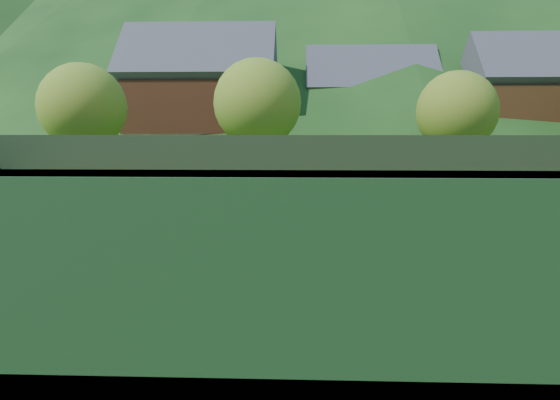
{
  "coord_description": "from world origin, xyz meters",
  "views": [
    {
      "loc": [
        -0.98,
        -16.64,
        3.49
      ],
      "look_at": [
        -1.6,
        0.0,
        1.04
      ],
      "focal_mm": 32.0,
      "sensor_mm": 36.0,
      "label": 1
    }
  ],
  "objects_px": {
    "chalet_left": "(201,103)",
    "chalet_right": "(531,107)",
    "student_c": "(477,197)",
    "chalet_mid": "(369,111)",
    "student_a": "(343,197)",
    "student_d": "(512,200)",
    "coach": "(280,219)",
    "ball_hopper": "(12,238)",
    "tennis_net": "(327,215)",
    "student_b": "(442,206)"
  },
  "relations": [
    {
      "from": "chalet_left",
      "to": "tennis_net",
      "type": "bearing_deg",
      "value": -71.57
    },
    {
      "from": "chalet_mid",
      "to": "coach",
      "type": "bearing_deg",
      "value": -101.32
    },
    {
      "from": "student_d",
      "to": "chalet_left",
      "type": "relative_size",
      "value": 0.1
    },
    {
      "from": "chalet_mid",
      "to": "tennis_net",
      "type": "bearing_deg",
      "value": -100.01
    },
    {
      "from": "student_d",
      "to": "tennis_net",
      "type": "bearing_deg",
      "value": 21.51
    },
    {
      "from": "tennis_net",
      "to": "chalet_right",
      "type": "xyz_separation_m",
      "value": [
        20.0,
        30.0,
        4.74
      ]
    },
    {
      "from": "coach",
      "to": "chalet_left",
      "type": "height_order",
      "value": "chalet_left"
    },
    {
      "from": "student_b",
      "to": "student_c",
      "type": "distance_m",
      "value": 2.78
    },
    {
      "from": "student_d",
      "to": "chalet_right",
      "type": "distance_m",
      "value": 30.47
    },
    {
      "from": "student_d",
      "to": "tennis_net",
      "type": "relative_size",
      "value": 0.11
    },
    {
      "from": "student_a",
      "to": "chalet_right",
      "type": "bearing_deg",
      "value": -132.61
    },
    {
      "from": "student_b",
      "to": "chalet_left",
      "type": "bearing_deg",
      "value": -43.62
    },
    {
      "from": "student_c",
      "to": "chalet_right",
      "type": "distance_m",
      "value": 30.66
    },
    {
      "from": "student_c",
      "to": "tennis_net",
      "type": "relative_size",
      "value": 0.12
    },
    {
      "from": "student_c",
      "to": "chalet_mid",
      "type": "height_order",
      "value": "chalet_mid"
    },
    {
      "from": "chalet_right",
      "to": "student_a",
      "type": "bearing_deg",
      "value": -125.48
    },
    {
      "from": "student_d",
      "to": "chalet_mid",
      "type": "bearing_deg",
      "value": -86.55
    },
    {
      "from": "student_c",
      "to": "ball_hopper",
      "type": "relative_size",
      "value": 1.46
    },
    {
      "from": "chalet_right",
      "to": "student_c",
      "type": "bearing_deg",
      "value": -117.38
    },
    {
      "from": "coach",
      "to": "student_d",
      "type": "distance_m",
      "value": 10.65
    },
    {
      "from": "student_b",
      "to": "tennis_net",
      "type": "relative_size",
      "value": 0.11
    },
    {
      "from": "chalet_left",
      "to": "coach",
      "type": "bearing_deg",
      "value": -75.68
    },
    {
      "from": "coach",
      "to": "student_a",
      "type": "xyz_separation_m",
      "value": [
        2.28,
        6.44,
        -0.32
      ]
    },
    {
      "from": "student_c",
      "to": "chalet_mid",
      "type": "distance_m",
      "value": 31.22
    },
    {
      "from": "ball_hopper",
      "to": "chalet_left",
      "type": "bearing_deg",
      "value": 93.23
    },
    {
      "from": "student_d",
      "to": "chalet_right",
      "type": "bearing_deg",
      "value": -113.87
    },
    {
      "from": "coach",
      "to": "chalet_left",
      "type": "relative_size",
      "value": 0.14
    },
    {
      "from": "coach",
      "to": "ball_hopper",
      "type": "distance_m",
      "value": 6.73
    },
    {
      "from": "ball_hopper",
      "to": "chalet_mid",
      "type": "xyz_separation_m",
      "value": [
        14.03,
        38.88,
        4.22
      ]
    },
    {
      "from": "chalet_left",
      "to": "chalet_right",
      "type": "relative_size",
      "value": 1.16
    },
    {
      "from": "student_b",
      "to": "chalet_left",
      "type": "distance_m",
      "value": 32.6
    },
    {
      "from": "coach",
      "to": "student_c",
      "type": "relative_size",
      "value": 1.37
    },
    {
      "from": "chalet_mid",
      "to": "chalet_right",
      "type": "height_order",
      "value": "chalet_right"
    },
    {
      "from": "chalet_mid",
      "to": "ball_hopper",
      "type": "bearing_deg",
      "value": -109.85
    },
    {
      "from": "student_c",
      "to": "ball_hopper",
      "type": "bearing_deg",
      "value": 17.66
    },
    {
      "from": "student_a",
      "to": "ball_hopper",
      "type": "xyz_separation_m",
      "value": [
        -8.83,
        -7.95,
        0.06
      ]
    },
    {
      "from": "chalet_left",
      "to": "student_d",
      "type": "bearing_deg",
      "value": -57.7
    },
    {
      "from": "student_d",
      "to": "chalet_left",
      "type": "height_order",
      "value": "chalet_left"
    },
    {
      "from": "chalet_mid",
      "to": "student_a",
      "type": "bearing_deg",
      "value": -99.54
    },
    {
      "from": "student_b",
      "to": "chalet_mid",
      "type": "height_order",
      "value": "chalet_mid"
    },
    {
      "from": "ball_hopper",
      "to": "chalet_left",
      "type": "relative_size",
      "value": 0.07
    },
    {
      "from": "coach",
      "to": "ball_hopper",
      "type": "bearing_deg",
      "value": -152.54
    },
    {
      "from": "student_d",
      "to": "student_a",
      "type": "bearing_deg",
      "value": -2.08
    },
    {
      "from": "student_c",
      "to": "chalet_right",
      "type": "bearing_deg",
      "value": -129.17
    },
    {
      "from": "ball_hopper",
      "to": "coach",
      "type": "bearing_deg",
      "value": 12.92
    },
    {
      "from": "coach",
      "to": "chalet_right",
      "type": "bearing_deg",
      "value": 71.78
    },
    {
      "from": "tennis_net",
      "to": "chalet_mid",
      "type": "xyz_separation_m",
      "value": [
        6.0,
        34.0,
        4.47
      ]
    },
    {
      "from": "student_c",
      "to": "chalet_right",
      "type": "xyz_separation_m",
      "value": [
        13.95,
        26.93,
        4.51
      ]
    },
    {
      "from": "coach",
      "to": "chalet_mid",
      "type": "xyz_separation_m",
      "value": [
        7.48,
        37.38,
        3.97
      ]
    },
    {
      "from": "student_a",
      "to": "student_c",
      "type": "distance_m",
      "value": 5.25
    }
  ]
}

